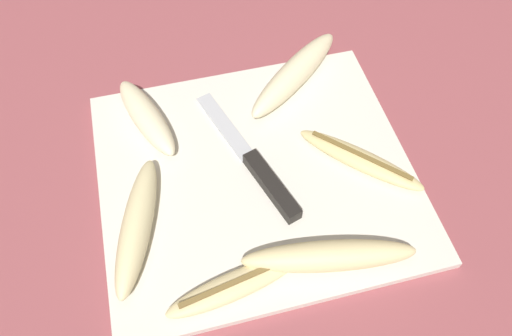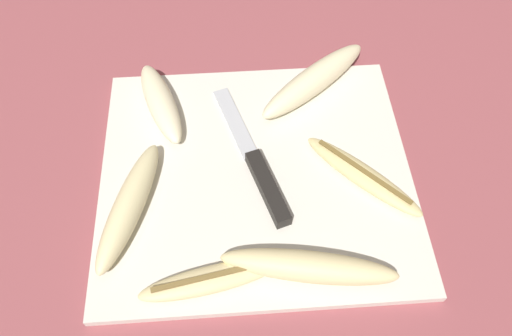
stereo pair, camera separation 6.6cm
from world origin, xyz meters
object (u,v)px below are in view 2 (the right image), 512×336
object	(u,v)px
banana_spotted_left	(363,175)
banana_ripe_center	(309,267)
banana_pale_long	(314,80)
knife	(261,175)
banana_mellow_near	(210,280)
banana_bright_far	(161,103)
banana_soft_right	(129,205)

from	to	relation	value
banana_spotted_left	banana_ripe_center	bearing A→B (deg)	-125.23
banana_pale_long	banana_spotted_left	bearing A→B (deg)	-75.12
knife	banana_mellow_near	distance (m)	0.16
banana_pale_long	banana_mellow_near	xyz separation A→B (m)	(-0.16, -0.29, -0.01)
knife	banana_bright_far	distance (m)	0.19
knife	banana_soft_right	xyz separation A→B (m)	(-0.17, -0.04, 0.01)
banana_ripe_center	banana_spotted_left	size ratio (longest dim) A/B	1.38
banana_soft_right	banana_spotted_left	distance (m)	0.30
banana_bright_far	banana_pale_long	size ratio (longest dim) A/B	0.86
knife	banana_ripe_center	distance (m)	0.14
knife	banana_ripe_center	size ratio (longest dim) A/B	1.14
banana_spotted_left	banana_mellow_near	size ratio (longest dim) A/B	0.90
banana_pale_long	banana_ripe_center	xyz separation A→B (m)	(-0.04, -0.29, -0.00)
banana_soft_right	banana_spotted_left	world-z (taller)	banana_soft_right
banana_pale_long	banana_ripe_center	size ratio (longest dim) A/B	0.89
banana_ripe_center	banana_spotted_left	bearing A→B (deg)	54.77
banana_spotted_left	banana_pale_long	bearing A→B (deg)	104.88
knife	banana_ripe_center	bearing A→B (deg)	-89.09
knife	banana_pale_long	size ratio (longest dim) A/B	1.29
banana_ripe_center	banana_mellow_near	world-z (taller)	banana_ripe_center
knife	banana_spotted_left	xyz separation A→B (m)	(0.13, -0.01, 0.00)
banana_soft_right	knife	bearing A→B (deg)	13.25
banana_pale_long	banana_spotted_left	size ratio (longest dim) A/B	1.22
banana_ripe_center	banana_spotted_left	distance (m)	0.15
banana_soft_right	banana_bright_far	size ratio (longest dim) A/B	1.19
banana_soft_right	banana_mellow_near	xyz separation A→B (m)	(0.10, -0.10, -0.01)
banana_spotted_left	banana_soft_right	bearing A→B (deg)	-174.51
banana_ripe_center	banana_spotted_left	world-z (taller)	banana_ripe_center
banana_bright_far	banana_ripe_center	distance (m)	0.32
knife	banana_spotted_left	distance (m)	0.13
banana_pale_long	banana_ripe_center	bearing A→B (deg)	-98.77
knife	banana_mellow_near	world-z (taller)	banana_mellow_near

